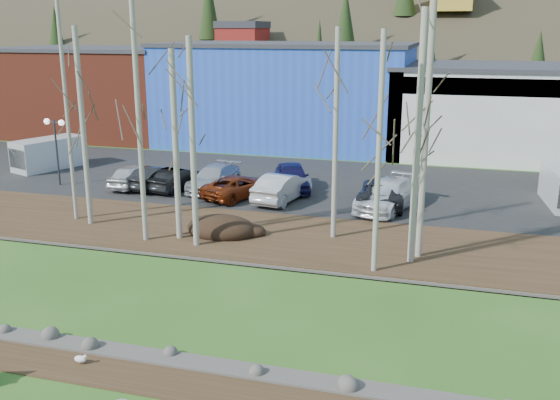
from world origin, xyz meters
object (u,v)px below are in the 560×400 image
(van_grey, at_px, (46,154))
(seagull, at_px, (81,359))
(car_0, at_px, (133,175))
(car_2, at_px, (238,186))
(car_4, at_px, (292,177))
(car_5, at_px, (282,187))
(car_9, at_px, (157,177))
(car_1, at_px, (178,179))
(car_6, at_px, (383,192))
(car_3, at_px, (214,178))
(street_lamp, at_px, (55,133))
(car_7, at_px, (389,195))
(car_8, at_px, (177,179))

(van_grey, bearing_deg, seagull, -31.65)
(car_0, height_order, car_2, car_0)
(car_4, xyz_separation_m, car_5, (0.11, -2.51, -0.01))
(car_9, bearing_deg, car_1, -167.49)
(car_2, relative_size, car_9, 1.14)
(car_2, distance_m, car_6, 8.13)
(car_3, bearing_deg, car_6, 0.75)
(car_1, distance_m, car_3, 2.14)
(car_3, relative_size, van_grey, 0.94)
(seagull, bearing_deg, car_4, 82.71)
(street_lamp, relative_size, car_2, 0.88)
(car_1, height_order, car_3, car_3)
(car_9, distance_m, van_grey, 10.07)
(street_lamp, xyz_separation_m, car_7, (20.07, 0.25, -2.41))
(car_5, relative_size, van_grey, 0.92)
(car_2, relative_size, car_8, 1.14)
(car_3, bearing_deg, car_7, -2.94)
(street_lamp, bearing_deg, car_0, 21.99)
(car_7, relative_size, car_9, 1.33)
(car_5, distance_m, car_8, 6.74)
(car_1, bearing_deg, car_6, -167.24)
(car_8, xyz_separation_m, van_grey, (-11.00, 2.76, 0.37))
(car_7, bearing_deg, car_5, -162.67)
(car_8, bearing_deg, car_1, -167.49)
(car_1, xyz_separation_m, car_9, (-1.36, 0.00, 0.00))
(car_0, distance_m, car_4, 9.66)
(street_lamp, bearing_deg, car_6, 14.45)
(car_6, bearing_deg, car_5, 5.01)
(seagull, xyz_separation_m, street_lamp, (-13.28, 18.06, 3.15))
(car_4, height_order, car_8, car_4)
(car_0, distance_m, car_6, 15.06)
(car_2, height_order, van_grey, van_grey)
(car_8, bearing_deg, car_3, -150.29)
(seagull, height_order, car_7, car_7)
(car_1, height_order, van_grey, van_grey)
(car_2, distance_m, car_8, 4.14)
(car_3, distance_m, car_5, 4.80)
(car_3, xyz_separation_m, car_4, (4.51, 1.21, 0.10))
(car_0, height_order, car_1, car_0)
(street_lamp, bearing_deg, car_7, 12.38)
(car_5, bearing_deg, seagull, 96.85)
(car_1, relative_size, van_grey, 0.79)
(car_4, xyz_separation_m, car_9, (-7.91, -1.85, -0.13))
(car_8, height_order, van_grey, van_grey)
(car_2, bearing_deg, car_1, 13.12)
(street_lamp, relative_size, car_5, 0.86)
(car_6, bearing_deg, car_7, 117.72)
(van_grey, bearing_deg, car_2, 7.90)
(car_0, bearing_deg, car_6, -179.77)
(car_5, bearing_deg, car_9, 5.04)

